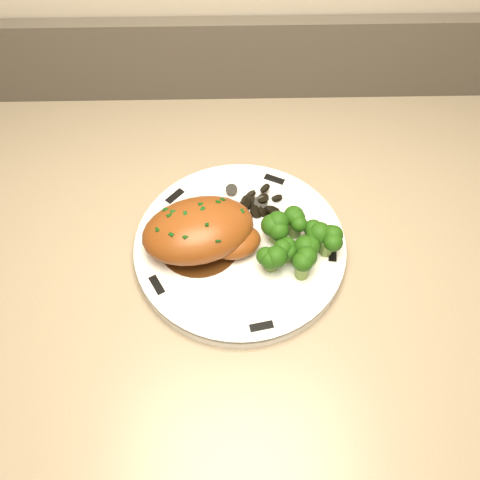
{
  "coord_description": "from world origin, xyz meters",
  "views": [
    {
      "loc": [
        -0.23,
        1.34,
        1.4
      ],
      "look_at": [
        -0.23,
        1.72,
        0.84
      ],
      "focal_mm": 45.0,
      "sensor_mm": 36.0,
      "label": 1
    }
  ],
  "objects_px": {
    "broccoli_florets": "(298,244)",
    "chicken_breast": "(202,231)",
    "counter": "(283,407)",
    "plate": "(240,249)"
  },
  "relations": [
    {
      "from": "chicken_breast",
      "to": "broccoli_florets",
      "type": "relative_size",
      "value": 1.72
    },
    {
      "from": "counter",
      "to": "plate",
      "type": "xyz_separation_m",
      "value": [
        -0.07,
        0.05,
        0.41
      ]
    },
    {
      "from": "broccoli_florets",
      "to": "chicken_breast",
      "type": "bearing_deg",
      "value": 171.66
    },
    {
      "from": "plate",
      "to": "broccoli_florets",
      "type": "bearing_deg",
      "value": -11.36
    },
    {
      "from": "counter",
      "to": "broccoli_florets",
      "type": "height_order",
      "value": "counter"
    },
    {
      "from": "chicken_breast",
      "to": "broccoli_florets",
      "type": "height_order",
      "value": "chicken_breast"
    },
    {
      "from": "chicken_breast",
      "to": "broccoli_florets",
      "type": "bearing_deg",
      "value": -23.86
    },
    {
      "from": "counter",
      "to": "plate",
      "type": "height_order",
      "value": "counter"
    },
    {
      "from": "plate",
      "to": "broccoli_florets",
      "type": "height_order",
      "value": "broccoli_florets"
    },
    {
      "from": "chicken_breast",
      "to": "broccoli_florets",
      "type": "distance_m",
      "value": 0.11
    }
  ]
}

